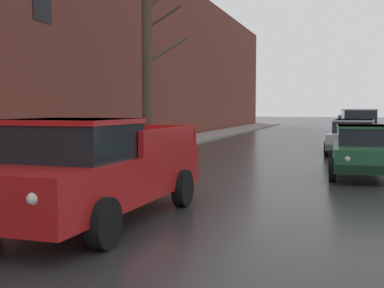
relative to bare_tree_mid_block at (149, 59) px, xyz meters
The scene contains 9 objects.
left_sidewalk_slab 4.06m from the bare_tree_mid_block, 156.22° to the right, with size 2.54×80.00×0.12m, color gray.
brick_townhouse_facade 3.59m from the bare_tree_mid_block, 168.23° to the right, with size 0.63×80.00×9.91m.
snow_bank_near_corner_left 6.12m from the bare_tree_mid_block, 86.96° to the right, with size 2.18×1.04×0.61m.
bare_tree_mid_block is the anchor object (origin of this frame).
pickup_truck_red_approaching_near_lane 11.20m from the bare_tree_mid_block, 72.98° to the right, with size 2.33×5.45×1.76m.
sedan_green_parked_kerbside_close 8.80m from the bare_tree_mid_block, 20.39° to the right, with size 2.16×4.42×1.42m.
sedan_silver_parked_kerbside_mid 8.84m from the bare_tree_mid_block, 26.66° to the left, with size 2.17×4.14×1.42m.
suv_grey_parked_far_down_block 12.86m from the bare_tree_mid_block, 52.26° to the left, with size 2.23×4.57×1.82m.
sedan_white_queued_behind_truck 17.88m from the bare_tree_mid_block, 65.72° to the left, with size 1.86×4.05×1.42m.
Camera 1 is at (2.38, 0.61, 1.95)m, focal length 47.89 mm.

